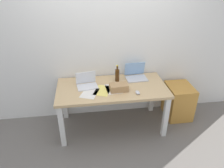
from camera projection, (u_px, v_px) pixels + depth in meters
ground_plane at (112, 125)px, 3.54m from camera, size 8.00×8.00×0.00m
back_wall at (108, 40)px, 3.30m from camera, size 5.20×0.08×2.60m
desk at (112, 92)px, 3.23m from camera, size 1.63×0.79×0.73m
laptop_left at (87, 83)px, 3.18m from camera, size 0.33×0.26×0.21m
laptop_right at (136, 75)px, 3.42m from camera, size 0.34×0.28×0.24m
beer_bottle at (117, 75)px, 3.30m from camera, size 0.07×0.07×0.26m
computer_mouse at (138, 92)px, 3.01m from camera, size 0.07×0.10×0.03m
cardboard_box at (119, 87)px, 3.07m from camera, size 0.26×0.18×0.10m
paper_sheet_center at (113, 89)px, 3.14m from camera, size 0.23×0.31×0.00m
paper_sheet_front_left at (90, 93)px, 3.03m from camera, size 0.30×0.35×0.00m
paper_yellow_folder at (103, 90)px, 3.09m from camera, size 0.31×0.35×0.00m
filing_cabinet at (178, 101)px, 3.65m from camera, size 0.40×0.48×0.57m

